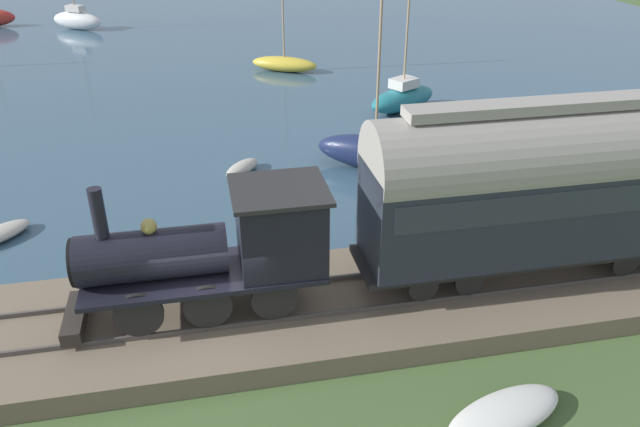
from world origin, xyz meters
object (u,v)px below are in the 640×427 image
(passenger_coach, at_px, (549,181))
(beached_dinghy, at_px, (504,414))
(sailboat_navy, at_px, (375,152))
(rowboat_off_pier, at_px, (242,168))
(steam_locomotive, at_px, (222,245))
(sailboat_teal, at_px, (403,97))
(rowboat_far_out, at_px, (493,210))
(sailboat_yellow, at_px, (284,63))
(sailboat_white, at_px, (77,19))

(passenger_coach, xyz_separation_m, beached_dinghy, (-4.18, 2.80, -3.02))
(sailboat_navy, relative_size, rowboat_off_pier, 4.48)
(sailboat_navy, distance_m, beached_dinghy, 12.83)
(steam_locomotive, distance_m, sailboat_teal, 17.97)
(rowboat_far_out, relative_size, beached_dinghy, 0.77)
(sailboat_teal, bearing_deg, sailboat_yellow, -1.18)
(sailboat_yellow, bearing_deg, beached_dinghy, -150.60)
(steam_locomotive, height_order, sailboat_yellow, sailboat_yellow)
(rowboat_off_pier, height_order, beached_dinghy, beached_dinghy)
(steam_locomotive, xyz_separation_m, rowboat_off_pier, (9.28, -1.18, -2.16))
(sailboat_white, xyz_separation_m, rowboat_far_out, (-34.38, -17.35, -0.48))
(sailboat_yellow, height_order, rowboat_off_pier, sailboat_yellow)
(sailboat_navy, height_order, rowboat_off_pier, sailboat_navy)
(passenger_coach, distance_m, rowboat_far_out, 5.12)
(steam_locomotive, bearing_deg, sailboat_white, 12.45)
(rowboat_off_pier, bearing_deg, sailboat_yellow, -66.15)
(rowboat_far_out, bearing_deg, rowboat_off_pier, 10.70)
(sailboat_navy, height_order, rowboat_far_out, sailboat_navy)
(rowboat_far_out, bearing_deg, sailboat_navy, -14.48)
(steam_locomotive, relative_size, passenger_coach, 0.64)
(sailboat_navy, bearing_deg, rowboat_far_out, -115.01)
(sailboat_white, relative_size, rowboat_off_pier, 3.74)
(sailboat_navy, height_order, sailboat_yellow, sailboat_navy)
(passenger_coach, height_order, sailboat_navy, sailboat_navy)
(beached_dinghy, bearing_deg, sailboat_navy, -4.32)
(beached_dinghy, bearing_deg, steam_locomotive, 51.25)
(sailboat_yellow, xyz_separation_m, sailboat_white, (15.03, 13.45, 0.26))
(sailboat_yellow, distance_m, sailboat_white, 20.17)
(sailboat_teal, height_order, sailboat_navy, sailboat_navy)
(steam_locomotive, relative_size, rowboat_off_pier, 3.24)
(sailboat_teal, xyz_separation_m, sailboat_navy, (-6.58, 3.29, 0.06))
(sailboat_teal, distance_m, beached_dinghy, 19.83)
(steam_locomotive, distance_m, rowboat_far_out, 9.98)
(sailboat_navy, relative_size, rowboat_far_out, 3.65)
(sailboat_teal, xyz_separation_m, beached_dinghy, (-19.36, 4.25, -0.43))
(passenger_coach, relative_size, sailboat_yellow, 1.34)
(steam_locomotive, distance_m, rowboat_off_pier, 9.60)
(sailboat_teal, distance_m, sailboat_white, 29.39)
(sailboat_navy, bearing_deg, sailboat_white, 60.45)
(sailboat_yellow, bearing_deg, steam_locomotive, -163.06)
(sailboat_yellow, bearing_deg, rowboat_far_out, -139.70)
(sailboat_navy, bearing_deg, rowboat_off_pier, 116.65)
(passenger_coach, bearing_deg, rowboat_far_out, -11.89)
(steam_locomotive, distance_m, sailboat_yellow, 24.01)
(sailboat_white, bearing_deg, rowboat_off_pier, -129.48)
(rowboat_off_pier, bearing_deg, steam_locomotive, 121.54)
(sailboat_teal, height_order, rowboat_far_out, sailboat_teal)
(rowboat_far_out, xyz_separation_m, beached_dinghy, (-8.25, 3.66, -0.04))
(steam_locomotive, distance_m, passenger_coach, 8.05)
(rowboat_far_out, height_order, rowboat_off_pier, rowboat_far_out)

